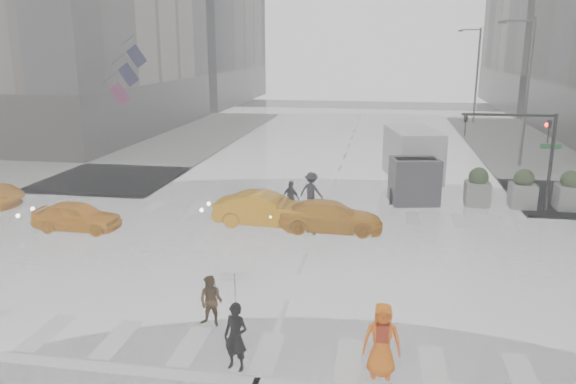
% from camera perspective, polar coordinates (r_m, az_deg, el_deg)
% --- Properties ---
extents(ground, '(120.00, 120.00, 0.00)m').
position_cam_1_polar(ground, '(19.78, 1.51, -7.25)').
color(ground, black).
rests_on(ground, ground).
extents(sidewalk_nw, '(35.00, 35.00, 0.15)m').
position_cam_1_polar(sidewalk_nw, '(42.60, -21.69, 3.74)').
color(sidewalk_nw, slate).
rests_on(sidewalk_nw, ground).
extents(road_markings, '(18.00, 48.00, 0.01)m').
position_cam_1_polar(road_markings, '(19.78, 1.51, -7.23)').
color(road_markings, silver).
rests_on(road_markings, ground).
extents(traffic_signal_pole, '(4.45, 0.42, 4.50)m').
position_cam_1_polar(traffic_signal_pole, '(27.26, 23.32, 4.68)').
color(traffic_signal_pole, black).
rests_on(traffic_signal_pole, ground).
extents(street_lamp_near, '(2.15, 0.22, 9.00)m').
position_cam_1_polar(street_lamp_near, '(37.18, 22.97, 9.77)').
color(street_lamp_near, '#59595B').
rests_on(street_lamp_near, ground).
extents(street_lamp_far, '(2.15, 0.22, 9.00)m').
position_cam_1_polar(street_lamp_far, '(56.82, 18.54, 11.47)').
color(street_lamp_far, '#59595B').
rests_on(street_lamp_far, ground).
extents(planter_west, '(1.10, 1.10, 1.80)m').
position_cam_1_polar(planter_west, '(27.48, 18.70, 0.41)').
color(planter_west, slate).
rests_on(planter_west, ground).
extents(planter_mid, '(1.10, 1.10, 1.80)m').
position_cam_1_polar(planter_mid, '(27.87, 22.76, 0.23)').
color(planter_mid, slate).
rests_on(planter_mid, ground).
extents(planter_east, '(1.10, 1.10, 1.80)m').
position_cam_1_polar(planter_east, '(28.40, 26.69, 0.05)').
color(planter_east, slate).
rests_on(planter_east, ground).
extents(flag_cluster, '(2.87, 3.06, 4.69)m').
position_cam_1_polar(flag_cluster, '(40.75, -16.28, 11.64)').
color(flag_cluster, '#59595B').
rests_on(flag_cluster, ground).
extents(pedestrian_black, '(1.19, 1.20, 2.43)m').
position_cam_1_polar(pedestrian_black, '(13.14, -5.41, -11.42)').
color(pedestrian_black, black).
rests_on(pedestrian_black, ground).
extents(pedestrian_brown, '(0.77, 0.65, 1.43)m').
position_cam_1_polar(pedestrian_brown, '(15.51, -7.83, -10.93)').
color(pedestrian_brown, '#412D17').
rests_on(pedestrian_brown, ground).
extents(pedestrian_orange, '(0.88, 0.59, 1.78)m').
position_cam_1_polar(pedestrian_orange, '(13.36, 9.52, -14.59)').
color(pedestrian_orange, orange).
rests_on(pedestrian_orange, ground).
extents(pedestrian_far_a, '(1.09, 0.95, 1.58)m').
position_cam_1_polar(pedestrian_far_a, '(24.95, 0.32, -0.65)').
color(pedestrian_far_a, black).
rests_on(pedestrian_far_a, ground).
extents(pedestrian_far_b, '(1.30, 0.98, 1.79)m').
position_cam_1_polar(pedestrian_far_b, '(25.77, 2.39, 0.07)').
color(pedestrian_far_b, black).
rests_on(pedestrian_far_b, ground).
extents(taxi_front, '(3.60, 1.48, 1.22)m').
position_cam_1_polar(taxi_front, '(24.56, -20.65, -2.31)').
color(taxi_front, orange).
rests_on(taxi_front, ground).
extents(taxi_mid, '(4.40, 1.82, 1.42)m').
position_cam_1_polar(taxi_mid, '(23.52, -2.28, -1.82)').
color(taxi_mid, orange).
rests_on(taxi_mid, ground).
extents(taxi_rear, '(3.78, 1.77, 1.24)m').
position_cam_1_polar(taxi_rear, '(22.98, 4.34, -2.49)').
color(taxi_rear, orange).
rests_on(taxi_rear, ground).
extents(box_truck, '(2.25, 6.00, 3.19)m').
position_cam_1_polar(box_truck, '(29.21, 12.57, 3.10)').
color(box_truck, silver).
rests_on(box_truck, ground).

